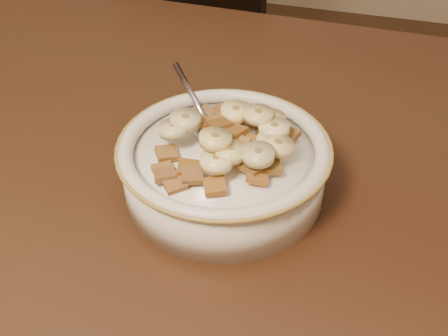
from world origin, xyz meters
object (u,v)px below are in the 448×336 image
(chair, at_px, (164,84))
(cereal_bowl, at_px, (224,172))
(table, at_px, (61,170))
(spoon, at_px, (212,132))

(chair, relative_size, cereal_bowl, 4.44)
(table, relative_size, chair, 1.53)
(chair, xyz_separation_m, cereal_bowl, (0.34, -0.65, 0.32))
(table, relative_size, cereal_bowl, 6.80)
(chair, relative_size, spoon, 18.50)
(cereal_bowl, bearing_deg, table, 179.39)
(table, bearing_deg, spoon, 9.23)
(cereal_bowl, distance_m, spoon, 0.04)
(spoon, bearing_deg, cereal_bowl, 90.00)
(table, bearing_deg, cereal_bowl, 1.00)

